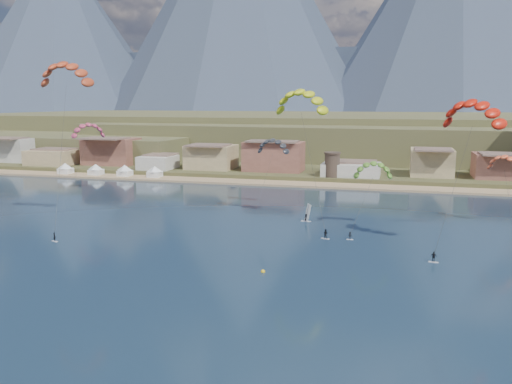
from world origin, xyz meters
TOP-DOWN VIEW (x-y plane):
  - ground at (0.00, 0.00)m, footprint 2400.00×2400.00m
  - beach at (0.00, 106.00)m, footprint 2200.00×12.00m
  - land at (0.00, 560.00)m, footprint 2200.00×900.00m
  - foothills at (22.39, 232.47)m, footprint 940.00×210.00m
  - mountain_ridge at (-14.60, 823.65)m, footprint 2060.00×480.00m
  - town at (-40.00, 122.00)m, footprint 400.00×24.00m
  - watchtower at (5.00, 114.00)m, footprint 5.82×5.82m
  - beach_tents at (-76.25, 106.00)m, footprint 43.40×6.40m
  - kitesurfer_red at (-44.68, 36.27)m, footprint 13.11×19.02m
  - kitesurfer_yellow at (4.97, 53.40)m, footprint 16.41×21.24m
  - kitesurfer_orange at (39.77, 35.43)m, footprint 13.28×15.47m
  - kitesurfer_green at (21.74, 50.30)m, footprint 9.23×15.20m
  - distant_kite_pink at (-63.41, 73.26)m, footprint 9.90×10.27m
  - distant_kite_dark at (-5.28, 68.86)m, footprint 9.60×6.46m
  - distant_kite_orange at (50.33, 61.46)m, footprint 8.58×7.75m
  - windsurfer at (6.90, 51.97)m, footprint 2.39×2.61m
  - buoy at (6.36, 12.95)m, footprint 0.71×0.71m

SIDE VIEW (x-z plane):
  - ground at x=0.00m, z-range 0.00..0.00m
  - land at x=0.00m, z-range -2.00..2.00m
  - buoy at x=6.36m, z-range -0.23..0.48m
  - beach at x=0.00m, z-range -0.20..0.70m
  - windsurfer at x=6.90m, z-range -0.76..3.39m
  - beach_tents at x=-76.25m, z-range 1.21..6.21m
  - watchtower at x=5.00m, z-range 2.07..10.67m
  - town at x=-40.00m, z-range 2.00..14.00m
  - foothills at x=22.39m, z-range 0.08..18.08m
  - kitesurfer_green at x=21.74m, z-range 4.46..22.29m
  - distant_kite_orange at x=50.33m, z-range 5.89..23.43m
  - distant_kite_dark at x=-5.28m, z-range 6.88..26.55m
  - distant_kite_pink at x=-63.41m, z-range 8.42..31.38m
  - kitesurfer_orange at x=39.77m, z-range 11.52..41.14m
  - kitesurfer_yellow at x=4.97m, z-range 11.62..45.29m
  - kitesurfer_red at x=-44.68m, z-range 15.15..53.85m
  - mountain_ridge at x=-14.60m, z-range -49.69..350.31m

